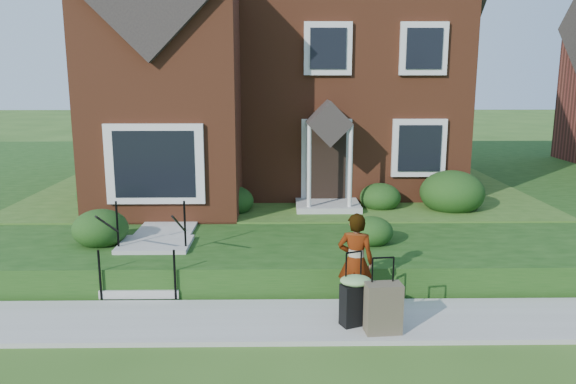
{
  "coord_description": "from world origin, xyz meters",
  "views": [
    {
      "loc": [
        -0.01,
        -8.46,
        3.91
      ],
      "look_at": [
        0.14,
        2.0,
        1.76
      ],
      "focal_mm": 35.0,
      "sensor_mm": 36.0,
      "label": 1
    }
  ],
  "objects_px": {
    "front_steps": "(150,260)",
    "suitcase_olive": "(383,308)",
    "suitcase_black": "(355,297)",
    "woman": "(356,262)"
  },
  "relations": [
    {
      "from": "front_steps",
      "to": "suitcase_olive",
      "type": "bearing_deg",
      "value": -30.14
    },
    {
      "from": "front_steps",
      "to": "suitcase_black",
      "type": "xyz_separation_m",
      "value": [
        3.66,
        -2.07,
        0.06
      ]
    },
    {
      "from": "woman",
      "to": "suitcase_black",
      "type": "distance_m",
      "value": 0.73
    },
    {
      "from": "woman",
      "to": "suitcase_olive",
      "type": "xyz_separation_m",
      "value": [
        0.31,
        -0.9,
        -0.43
      ]
    },
    {
      "from": "suitcase_black",
      "to": "woman",
      "type": "bearing_deg",
      "value": 59.78
    },
    {
      "from": "woman",
      "to": "suitcase_black",
      "type": "xyz_separation_m",
      "value": [
        -0.08,
        -0.62,
        -0.37
      ]
    },
    {
      "from": "suitcase_black",
      "to": "suitcase_olive",
      "type": "relative_size",
      "value": 1.01
    },
    {
      "from": "front_steps",
      "to": "woman",
      "type": "height_order",
      "value": "woman"
    },
    {
      "from": "suitcase_black",
      "to": "suitcase_olive",
      "type": "bearing_deg",
      "value": -58.92
    },
    {
      "from": "front_steps",
      "to": "suitcase_black",
      "type": "relative_size",
      "value": 1.71
    }
  ]
}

